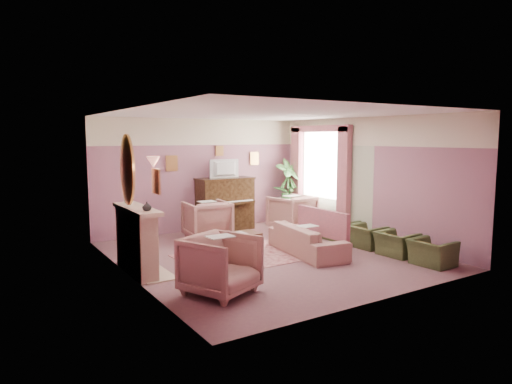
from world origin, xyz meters
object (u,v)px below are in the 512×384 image
sofa (307,234)px  floral_armchair_front (220,262)px  floral_armchair_left (207,218)px  olive_chair_c (366,233)px  television (226,167)px  olive_chair_d (340,226)px  piano (225,204)px  olive_chair_a (432,248)px  side_table (285,211)px  floral_armchair_right (292,211)px  coffee_table (235,245)px  olive_chair_b (397,240)px

sofa → floral_armchair_front: floral_armchair_front is taller
floral_armchair_left → olive_chair_c: size_ratio=1.34×
television → floral_armchair_left: television is taller
television → olive_chair_d: size_ratio=1.08×
olive_chair_c → piano: bearing=116.5°
olive_chair_a → side_table: (0.15, 4.79, 0.03)m
floral_armchair_left → floral_armchair_right: same height
coffee_table → olive_chair_a: 3.70m
side_table → floral_armchair_front: bearing=-135.6°
coffee_table → side_table: side_table is taller
sofa → floral_armchair_front: (-2.59, -1.17, 0.09)m
floral_armchair_front → side_table: floral_armchair_front is taller
floral_armchair_left → olive_chair_a: size_ratio=1.34×
sofa → floral_armchair_right: (1.16, 2.07, 0.09)m
olive_chair_b → television: bearing=112.0°
sofa → side_table: sofa is taller
floral_armchair_left → olive_chair_c: 3.58m
side_table → piano: bearing=175.7°
piano → side_table: 1.82m
floral_armchair_right → olive_chair_c: size_ratio=1.34×
floral_armchair_right → floral_armchair_front: same height
television → olive_chair_d: (1.63, -2.41, -1.28)m
floral_armchair_right → olive_chair_d: floral_armchair_right is taller
television → olive_chair_b: (1.63, -4.05, -1.28)m
coffee_table → olive_chair_b: 3.21m
sofa → floral_armchair_front: 2.84m
piano → olive_chair_c: piano is taller
piano → olive_chair_c: bearing=-63.5°
sofa → olive_chair_a: 2.36m
television → floral_armchair_front: 4.90m
floral_armchair_left → floral_armchair_right: (2.27, -0.24, 0.00)m
television → floral_armchair_left: bearing=-142.1°
coffee_table → olive_chair_c: bearing=-17.4°
television → floral_armchair_right: size_ratio=0.81×
television → floral_armchair_right: television is taller
coffee_table → olive_chair_d: (2.73, -0.04, 0.09)m
floral_armchair_front → olive_chair_b: bearing=1.4°
sofa → olive_chair_d: size_ratio=2.70×
floral_armchair_left → side_table: 2.73m
piano → television: size_ratio=1.75×
piano → floral_armchair_right: size_ratio=1.42×
floral_armchair_right → olive_chair_c: bearing=-84.0°
floral_armchair_right → olive_chair_c: (0.24, -2.32, -0.17)m
piano → olive_chair_b: piano is taller
olive_chair_a → side_table: size_ratio=1.05×
piano → floral_armchair_front: 4.82m
piano → olive_chair_d: bearing=-56.4°
floral_armchair_right → piano: bearing=145.2°
olive_chair_a → television: bearing=108.5°
floral_armchair_right → television: bearing=146.6°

